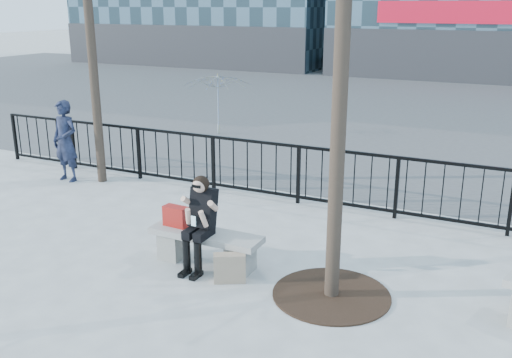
% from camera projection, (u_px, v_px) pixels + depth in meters
% --- Properties ---
extents(ground, '(120.00, 120.00, 0.00)m').
position_uv_depth(ground, '(206.00, 264.00, 8.12)').
color(ground, gray).
rests_on(ground, ground).
extents(street_surface, '(60.00, 23.00, 0.01)m').
position_uv_depth(street_surface, '(414.00, 104.00, 21.02)').
color(street_surface, '#474747').
rests_on(street_surface, ground).
extents(railing, '(14.00, 0.06, 1.10)m').
position_uv_depth(railing, '(288.00, 173.00, 10.53)').
color(railing, black).
rests_on(railing, ground).
extents(tree_grate, '(1.50, 1.50, 0.02)m').
position_uv_depth(tree_grate, '(331.00, 295.00, 7.23)').
color(tree_grate, black).
rests_on(tree_grate, ground).
extents(bench_main, '(1.65, 0.46, 0.49)m').
position_uv_depth(bench_main, '(206.00, 244.00, 8.03)').
color(bench_main, gray).
rests_on(bench_main, ground).
extents(seated_woman, '(0.50, 0.64, 1.34)m').
position_uv_depth(seated_woman, '(199.00, 224.00, 7.78)').
color(seated_woman, black).
rests_on(seated_woman, ground).
extents(handbag, '(0.37, 0.19, 0.30)m').
position_uv_depth(handbag, '(176.00, 216.00, 8.15)').
color(handbag, '#A41914').
rests_on(handbag, bench_main).
extents(shopping_bag, '(0.44, 0.34, 0.40)m').
position_uv_depth(shopping_bag, '(230.00, 268.00, 7.54)').
color(shopping_bag, tan).
rests_on(shopping_bag, ground).
extents(standing_man, '(0.64, 0.44, 1.68)m').
position_uv_depth(standing_man, '(65.00, 141.00, 11.74)').
color(standing_man, black).
rests_on(standing_man, ground).
extents(vendor_umbrella, '(2.34, 2.37, 1.72)m').
position_uv_depth(vendor_umbrella, '(218.00, 104.00, 15.96)').
color(vendor_umbrella, gold).
rests_on(vendor_umbrella, ground).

